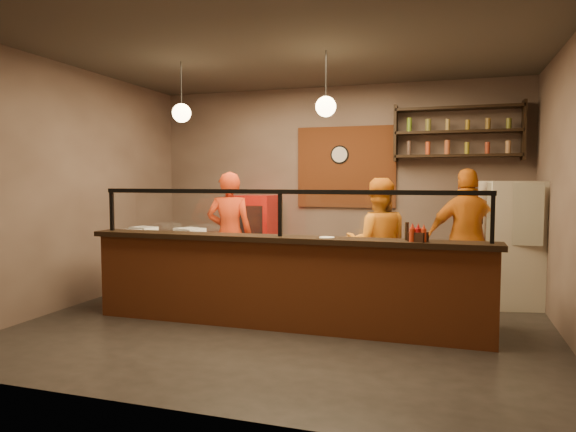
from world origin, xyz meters
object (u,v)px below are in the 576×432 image
(red_cooler, at_px, (257,239))
(cook_left, at_px, (230,234))
(pizza_dough, at_px, (313,245))
(condiment_caddy, at_px, (418,237))
(wall_clock, at_px, (340,155))
(pepper_mill, at_px, (407,231))
(cook_right, at_px, (468,239))
(fridge, at_px, (511,244))
(cook_mid, at_px, (378,244))

(red_cooler, bearing_deg, cook_left, -86.55)
(pizza_dough, height_order, condiment_caddy, condiment_caddy)
(wall_clock, relative_size, cook_left, 0.17)
(red_cooler, height_order, pepper_mill, red_cooler)
(condiment_caddy, bearing_deg, cook_right, 72.04)
(red_cooler, xyz_separation_m, pizza_dough, (1.47, -1.93, 0.18))
(wall_clock, height_order, fridge, wall_clock)
(cook_right, height_order, pizza_dough, cook_right)
(cook_right, distance_m, red_cooler, 3.38)
(cook_left, relative_size, fridge, 1.08)
(cook_left, height_order, cook_mid, cook_left)
(fridge, xyz_separation_m, pepper_mill, (-1.21, -1.89, 0.32))
(cook_left, distance_m, red_cooler, 1.12)
(cook_right, bearing_deg, cook_left, -4.63)
(pizza_dough, relative_size, condiment_caddy, 2.63)
(cook_mid, height_order, pizza_dough, cook_mid)
(wall_clock, bearing_deg, cook_mid, -61.41)
(fridge, distance_m, condiment_caddy, 2.26)
(cook_mid, height_order, pepper_mill, cook_mid)
(cook_left, height_order, red_cooler, cook_left)
(cook_mid, height_order, condiment_caddy, cook_mid)
(fridge, bearing_deg, cook_mid, -170.32)
(condiment_caddy, distance_m, pepper_mill, 0.15)
(cook_left, bearing_deg, wall_clock, -146.09)
(cook_mid, relative_size, cook_right, 0.93)
(cook_mid, distance_m, cook_right, 1.19)
(cook_left, height_order, pizza_dough, cook_left)
(pizza_dough, bearing_deg, cook_right, 31.66)
(pizza_dough, bearing_deg, wall_clock, 93.75)
(fridge, bearing_deg, pizza_dough, -161.56)
(cook_right, bearing_deg, pepper_mill, 57.75)
(wall_clock, bearing_deg, red_cooler, -166.86)
(red_cooler, distance_m, pizza_dough, 2.43)
(condiment_caddy, bearing_deg, wall_clock, 116.68)
(wall_clock, relative_size, cook_mid, 0.17)
(wall_clock, xyz_separation_m, pepper_mill, (1.29, -2.72, -0.95))
(condiment_caddy, relative_size, pepper_mill, 0.92)
(cook_right, distance_m, pepper_mill, 1.75)
(fridge, height_order, condiment_caddy, fridge)
(wall_clock, height_order, cook_right, wall_clock)
(red_cooler, relative_size, condiment_caddy, 8.25)
(cook_mid, height_order, red_cooler, cook_mid)
(cook_mid, bearing_deg, pepper_mill, 99.26)
(wall_clock, bearing_deg, pepper_mill, -64.67)
(cook_right, bearing_deg, red_cooler, -23.70)
(cook_mid, relative_size, pepper_mill, 9.08)
(wall_clock, relative_size, condiment_caddy, 1.72)
(fridge, bearing_deg, pepper_mill, -135.03)
(cook_right, xyz_separation_m, condiment_caddy, (-0.54, -1.68, 0.19))
(fridge, relative_size, pepper_mill, 8.87)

